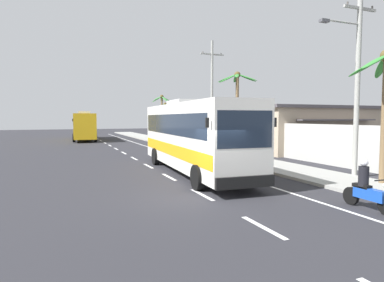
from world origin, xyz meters
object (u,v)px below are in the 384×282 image
(motorcycle_beside_bus, at_px, (177,145))
(motorcycle_trailing, at_px, (367,189))
(pedestrian_far_walk, at_px, (224,142))
(palm_nearest, at_px, (162,106))
(palm_second, at_px, (237,93))
(coach_bus_far_lane, at_px, (84,125))
(roadside_building, at_px, (303,128))
(coach_bus_foreground, at_px, (192,134))
(utility_pole_mid, at_px, (212,93))
(utility_pole_nearest, at_px, (357,70))
(palm_fourth, at_px, (165,111))
(pedestrian_near_kerb, at_px, (187,138))

(motorcycle_beside_bus, xyz_separation_m, motorcycle_trailing, (-0.11, -18.68, 0.01))
(pedestrian_far_walk, xyz_separation_m, palm_nearest, (2.44, 24.49, 3.65))
(palm_second, bearing_deg, motorcycle_trailing, -107.20)
(coach_bus_far_lane, height_order, roadside_building, roadside_building)
(coach_bus_foreground, distance_m, pedestrian_far_walk, 8.15)
(coach_bus_far_lane, relative_size, palm_second, 1.73)
(coach_bus_foreground, distance_m, palm_second, 12.91)
(coach_bus_far_lane, xyz_separation_m, utility_pole_mid, (10.61, -16.96, 3.41))
(utility_pole_mid, distance_m, roadside_building, 8.99)
(palm_second, bearing_deg, utility_pole_nearest, -95.72)
(utility_pole_nearest, bearing_deg, palm_nearest, 88.62)
(palm_second, distance_m, palm_fourth, 24.12)
(pedestrian_near_kerb, bearing_deg, coach_bus_foreground, -43.69)
(motorcycle_beside_bus, distance_m, pedestrian_far_walk, 4.52)
(utility_pole_nearest, height_order, roadside_building, utility_pole_nearest)
(coach_bus_foreground, xyz_separation_m, palm_nearest, (7.61, 30.72, 2.68))
(motorcycle_trailing, bearing_deg, utility_pole_mid, 77.69)
(utility_pole_mid, height_order, palm_second, utility_pole_mid)
(coach_bus_far_lane, distance_m, motorcycle_beside_bus, 20.59)
(pedestrian_near_kerb, xyz_separation_m, utility_pole_mid, (2.10, -1.09, 4.36))
(motorcycle_trailing, relative_size, palm_second, 0.28)
(coach_bus_far_lane, height_order, motorcycle_beside_bus, coach_bus_far_lane)
(coach_bus_foreground, height_order, motorcycle_beside_bus, coach_bus_foreground)
(pedestrian_near_kerb, distance_m, palm_nearest, 17.59)
(motorcycle_trailing, xyz_separation_m, roadside_building, (11.14, 16.12, 1.32))
(coach_bus_foreground, height_order, coach_bus_far_lane, coach_bus_foreground)
(pedestrian_far_walk, distance_m, palm_second, 6.01)
(roadside_building, bearing_deg, utility_pole_mid, 140.96)
(utility_pole_nearest, xyz_separation_m, palm_nearest, (0.84, 35.11, -0.50))
(coach_bus_far_lane, height_order, utility_pole_nearest, utility_pole_nearest)
(utility_pole_mid, bearing_deg, motorcycle_beside_bus, -149.46)
(pedestrian_far_walk, height_order, utility_pole_mid, utility_pole_mid)
(coach_bus_foreground, xyz_separation_m, utility_pole_mid, (7.16, 12.62, 3.31))
(motorcycle_trailing, xyz_separation_m, pedestrian_near_kerb, (2.56, 22.46, 0.34))
(motorcycle_trailing, xyz_separation_m, palm_fourth, (6.53, 42.34, 3.28))
(utility_pole_nearest, xyz_separation_m, utility_pole_mid, (0.40, 17.01, 0.13))
(coach_bus_far_lane, relative_size, palm_fourth, 2.27)
(palm_second, bearing_deg, roadside_building, -21.43)
(motorcycle_beside_bus, distance_m, pedestrian_near_kerb, 4.52)
(coach_bus_foreground, height_order, utility_pole_nearest, utility_pole_nearest)
(coach_bus_foreground, distance_m, roadside_building, 15.50)
(motorcycle_trailing, height_order, pedestrian_far_walk, pedestrian_far_walk)
(utility_pole_mid, relative_size, palm_second, 1.46)
(palm_fourth, xyz_separation_m, roadside_building, (4.60, -26.22, -1.96))
(pedestrian_far_walk, height_order, palm_second, palm_second)
(coach_bus_foreground, xyz_separation_m, pedestrian_near_kerb, (5.07, 13.71, -1.05))
(roadside_building, bearing_deg, palm_fourth, 99.96)
(coach_bus_far_lane, relative_size, motorcycle_beside_bus, 6.20)
(coach_bus_far_lane, distance_m, pedestrian_far_walk, 24.90)
(utility_pole_mid, height_order, palm_nearest, utility_pole_mid)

